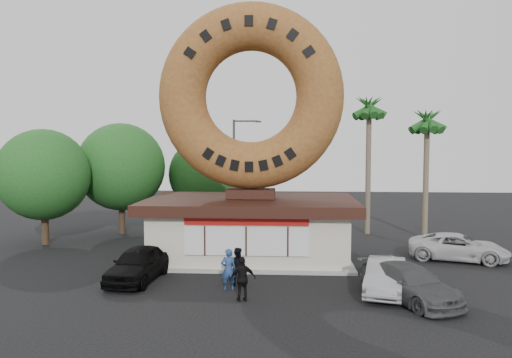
{
  "coord_description": "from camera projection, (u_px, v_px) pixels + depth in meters",
  "views": [
    {
      "loc": [
        1.99,
        -20.64,
        6.2
      ],
      "look_at": [
        0.41,
        4.0,
        4.47
      ],
      "focal_mm": 35.0,
      "sensor_mm": 36.0,
      "label": 1
    }
  ],
  "objects": [
    {
      "name": "ground",
      "position": [
        240.0,
        291.0,
        21.11
      ],
      "size": [
        90.0,
        90.0,
        0.0
      ],
      "primitive_type": "plane",
      "color": "black",
      "rests_on": "ground"
    },
    {
      "name": "donut_shop",
      "position": [
        251.0,
        226.0,
        26.94
      ],
      "size": [
        11.2,
        7.2,
        3.8
      ],
      "color": "beige",
      "rests_on": "ground"
    },
    {
      "name": "giant_donut",
      "position": [
        251.0,
        97.0,
        26.47
      ],
      "size": [
        9.84,
        2.51,
        9.84
      ],
      "primitive_type": "torus",
      "rotation": [
        1.57,
        0.0,
        0.0
      ],
      "color": "#96622B",
      "rests_on": "donut_shop"
    },
    {
      "name": "tree_west",
      "position": [
        121.0,
        167.0,
        34.34
      ],
      "size": [
        6.0,
        6.0,
        7.65
      ],
      "color": "#473321",
      "rests_on": "ground"
    },
    {
      "name": "tree_mid",
      "position": [
        205.0,
        174.0,
        36.02
      ],
      "size": [
        5.2,
        5.2,
        6.63
      ],
      "color": "#473321",
      "rests_on": "ground"
    },
    {
      "name": "tree_far",
      "position": [
        44.0,
        175.0,
        30.6
      ],
      "size": [
        5.6,
        5.6,
        7.14
      ],
      "color": "#473321",
      "rests_on": "ground"
    },
    {
      "name": "palm_near",
      "position": [
        369.0,
        112.0,
        33.98
      ],
      "size": [
        2.6,
        2.6,
        9.75
      ],
      "color": "#726651",
      "rests_on": "ground"
    },
    {
      "name": "palm_far",
      "position": [
        427.0,
        124.0,
        32.33
      ],
      "size": [
        2.6,
        2.6,
        8.75
      ],
      "color": "#726651",
      "rests_on": "ground"
    },
    {
      "name": "street_lamp",
      "position": [
        236.0,
        167.0,
        36.84
      ],
      "size": [
        2.11,
        0.2,
        8.0
      ],
      "color": "#59595E",
      "rests_on": "ground"
    },
    {
      "name": "person_left",
      "position": [
        228.0,
        269.0,
        21.17
      ],
      "size": [
        0.74,
        0.57,
        1.78
      ],
      "primitive_type": "imported",
      "rotation": [
        0.0,
        0.0,
        3.39
      ],
      "color": "navy",
      "rests_on": "ground"
    },
    {
      "name": "person_center",
      "position": [
        237.0,
        266.0,
        21.88
      ],
      "size": [
        0.9,
        0.74,
        1.68
      ],
      "primitive_type": "imported",
      "rotation": [
        0.0,
        0.0,
        3.0
      ],
      "color": "black",
      "rests_on": "ground"
    },
    {
      "name": "person_right",
      "position": [
        243.0,
        279.0,
        19.67
      ],
      "size": [
        1.12,
        0.72,
        1.78
      ],
      "primitive_type": "imported",
      "rotation": [
        0.0,
        0.0,
        3.44
      ],
      "color": "black",
      "rests_on": "ground"
    },
    {
      "name": "car_black",
      "position": [
        138.0,
        264.0,
        22.61
      ],
      "size": [
        2.22,
        4.71,
        1.56
      ],
      "primitive_type": "imported",
      "rotation": [
        0.0,
        0.0,
        -0.09
      ],
      "color": "black",
      "rests_on": "ground"
    },
    {
      "name": "car_silver",
      "position": [
        385.0,
        276.0,
        20.78
      ],
      "size": [
        2.5,
        4.47,
        1.39
      ],
      "primitive_type": "imported",
      "rotation": [
        0.0,
        0.0,
        -0.26
      ],
      "color": "gray",
      "rests_on": "ground"
    },
    {
      "name": "car_grey",
      "position": [
        410.0,
        283.0,
        19.74
      ],
      "size": [
        3.94,
        5.2,
        1.4
      ],
      "primitive_type": "imported",
      "rotation": [
        0.0,
        0.0,
        0.47
      ],
      "color": "#4C4F50",
      "rests_on": "ground"
    },
    {
      "name": "car_white",
      "position": [
        459.0,
        247.0,
        26.61
      ],
      "size": [
        5.56,
        3.71,
        1.42
      ],
      "primitive_type": "imported",
      "rotation": [
        0.0,
        0.0,
        1.28
      ],
      "color": "beige",
      "rests_on": "ground"
    }
  ]
}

